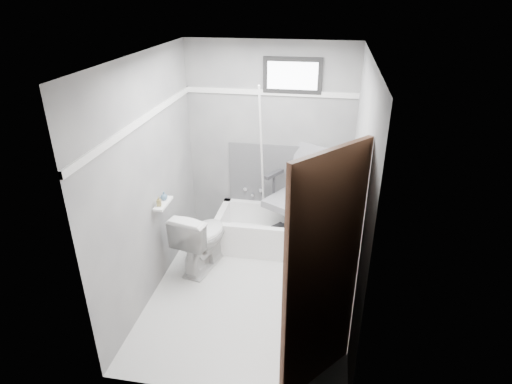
% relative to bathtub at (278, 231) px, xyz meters
% --- Properties ---
extents(floor, '(2.60, 2.60, 0.00)m').
position_rel_bathtub_xyz_m(floor, '(-0.18, -0.93, -0.21)').
color(floor, white).
rests_on(floor, ground).
extents(ceiling, '(2.60, 2.60, 0.00)m').
position_rel_bathtub_xyz_m(ceiling, '(-0.18, -0.93, 2.19)').
color(ceiling, silver).
rests_on(ceiling, floor).
extents(wall_back, '(2.00, 0.02, 2.40)m').
position_rel_bathtub_xyz_m(wall_back, '(-0.18, 0.37, 0.99)').
color(wall_back, slate).
rests_on(wall_back, floor).
extents(wall_front, '(2.00, 0.02, 2.40)m').
position_rel_bathtub_xyz_m(wall_front, '(-0.18, -2.23, 0.99)').
color(wall_front, slate).
rests_on(wall_front, floor).
extents(wall_left, '(0.02, 2.60, 2.40)m').
position_rel_bathtub_xyz_m(wall_left, '(-1.18, -0.93, 0.99)').
color(wall_left, slate).
rests_on(wall_left, floor).
extents(wall_right, '(0.02, 2.60, 2.40)m').
position_rel_bathtub_xyz_m(wall_right, '(0.82, -0.93, 0.99)').
color(wall_right, slate).
rests_on(wall_right, floor).
extents(bathtub, '(1.50, 0.70, 0.42)m').
position_rel_bathtub_xyz_m(bathtub, '(0.00, 0.00, 0.00)').
color(bathtub, white).
rests_on(bathtub, floor).
extents(office_chair, '(0.90, 0.90, 1.14)m').
position_rel_bathtub_xyz_m(office_chair, '(0.16, 0.02, 0.48)').
color(office_chair, slate).
rests_on(office_chair, bathtub).
extents(toilet, '(0.58, 0.82, 0.73)m').
position_rel_bathtub_xyz_m(toilet, '(-0.80, -0.57, 0.16)').
color(toilet, white).
rests_on(toilet, floor).
extents(door, '(0.78, 0.78, 2.00)m').
position_rel_bathtub_xyz_m(door, '(0.80, -2.21, 0.79)').
color(door, '#563020').
rests_on(door, floor).
extents(window, '(0.66, 0.04, 0.40)m').
position_rel_bathtub_xyz_m(window, '(0.07, 0.36, 1.81)').
color(window, black).
rests_on(window, wall_back).
extents(backerboard, '(1.50, 0.02, 0.78)m').
position_rel_bathtub_xyz_m(backerboard, '(0.07, 0.36, 0.59)').
color(backerboard, '#4C4C4F').
rests_on(backerboard, wall_back).
extents(trim_back, '(2.00, 0.02, 0.06)m').
position_rel_bathtub_xyz_m(trim_back, '(-0.18, 0.36, 1.61)').
color(trim_back, white).
rests_on(trim_back, wall_back).
extents(trim_left, '(0.02, 2.60, 0.06)m').
position_rel_bathtub_xyz_m(trim_left, '(-1.16, -0.93, 1.61)').
color(trim_left, white).
rests_on(trim_left, wall_left).
extents(pole, '(0.02, 0.49, 1.90)m').
position_rel_bathtub_xyz_m(pole, '(-0.23, 0.13, 0.84)').
color(pole, white).
rests_on(pole, bathtub).
extents(shelf, '(0.10, 0.32, 0.02)m').
position_rel_bathtub_xyz_m(shelf, '(-1.11, -0.81, 0.69)').
color(shelf, white).
rests_on(shelf, wall_left).
extents(soap_bottle_a, '(0.05, 0.05, 0.10)m').
position_rel_bathtub_xyz_m(soap_bottle_a, '(-1.12, -0.89, 0.76)').
color(soap_bottle_a, olive).
rests_on(soap_bottle_a, shelf).
extents(soap_bottle_b, '(0.10, 0.10, 0.09)m').
position_rel_bathtub_xyz_m(soap_bottle_b, '(-1.12, -0.75, 0.75)').
color(soap_bottle_b, slate).
rests_on(soap_bottle_b, shelf).
extents(faucet, '(0.26, 0.10, 0.16)m').
position_rel_bathtub_xyz_m(faucet, '(-0.38, 0.34, 0.34)').
color(faucet, silver).
rests_on(faucet, wall_back).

